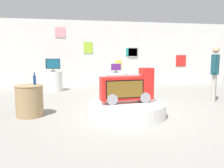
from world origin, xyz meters
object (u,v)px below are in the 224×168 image
(novelty_firetruck_tv, at_px, (128,89))
(tv_on_center_rear, at_px, (53,64))
(bottle_on_side_table, at_px, (35,80))
(display_pedestal_center_rear, at_px, (53,81))
(side_table_round, at_px, (29,100))
(display_pedestal_left_rear, at_px, (116,83))
(shopper_browsing_near_truck, at_px, (215,70))
(main_display_pedestal, at_px, (127,109))
(tv_on_left_rear, at_px, (116,68))

(novelty_firetruck_tv, relative_size, tv_on_center_rear, 2.26)
(novelty_firetruck_tv, height_order, bottle_on_side_table, novelty_firetruck_tv)
(novelty_firetruck_tv, relative_size, bottle_on_side_table, 4.41)
(display_pedestal_center_rear, xyz_separation_m, side_table_round, (-0.34, -3.65, -0.02))
(display_pedestal_left_rear, relative_size, display_pedestal_center_rear, 1.12)
(tv_on_center_rear, bearing_deg, novelty_firetruck_tv, -65.34)
(display_pedestal_left_rear, height_order, shopper_browsing_near_truck, shopper_browsing_near_truck)
(novelty_firetruck_tv, height_order, display_pedestal_center_rear, novelty_firetruck_tv)
(main_display_pedestal, xyz_separation_m, display_pedestal_left_rear, (0.41, 3.03, 0.23))
(display_pedestal_center_rear, bearing_deg, shopper_browsing_near_truck, -32.45)
(novelty_firetruck_tv, bearing_deg, tv_on_left_rear, 82.76)
(tv_on_center_rear, bearing_deg, tv_on_left_rear, -24.21)
(display_pedestal_center_rear, bearing_deg, main_display_pedestal, -65.59)
(main_display_pedestal, distance_m, tv_on_center_rear, 4.52)
(side_table_round, relative_size, bottle_on_side_table, 2.54)
(tv_on_left_rear, relative_size, display_pedestal_center_rear, 0.50)
(display_pedestal_center_rear, height_order, side_table_round, display_pedestal_center_rear)
(side_table_round, relative_size, shopper_browsing_near_truck, 0.44)
(display_pedestal_center_rear, xyz_separation_m, shopper_browsing_near_truck, (4.78, -3.04, 0.57))
(display_pedestal_center_rear, bearing_deg, bottle_on_side_table, -93.62)
(display_pedestal_left_rear, xyz_separation_m, bottle_on_side_table, (-2.47, -2.56, 0.45))
(display_pedestal_left_rear, xyz_separation_m, tv_on_center_rear, (-2.24, 1.00, 0.65))
(main_display_pedestal, xyz_separation_m, tv_on_center_rear, (-1.83, 4.03, 0.88))
(main_display_pedestal, height_order, display_pedestal_center_rear, display_pedestal_center_rear)
(bottle_on_side_table, bearing_deg, novelty_firetruck_tv, -12.82)
(tv_on_left_rear, xyz_separation_m, display_pedestal_center_rear, (-2.24, 1.01, -0.54))
(bottle_on_side_table, distance_m, shopper_browsing_near_truck, 5.03)
(display_pedestal_center_rear, distance_m, side_table_round, 3.67)
(main_display_pedestal, distance_m, bottle_on_side_table, 2.22)
(tv_on_center_rear, distance_m, shopper_browsing_near_truck, 5.66)
(tv_on_center_rear, xyz_separation_m, shopper_browsing_near_truck, (4.77, -3.03, -0.08))
(tv_on_left_rear, bearing_deg, main_display_pedestal, -97.68)
(tv_on_center_rear, bearing_deg, display_pedestal_center_rear, 110.00)
(novelty_firetruck_tv, bearing_deg, display_pedestal_center_rear, 114.66)
(main_display_pedestal, relative_size, novelty_firetruck_tv, 1.43)
(display_pedestal_center_rear, bearing_deg, tv_on_center_rear, -70.00)
(novelty_firetruck_tv, relative_size, display_pedestal_left_rear, 1.45)
(main_display_pedestal, distance_m, display_pedestal_center_rear, 4.44)
(side_table_round, bearing_deg, display_pedestal_left_rear, 45.62)
(display_pedestal_left_rear, bearing_deg, main_display_pedestal, -97.67)
(display_pedestal_center_rear, height_order, tv_on_center_rear, tv_on_center_rear)
(novelty_firetruck_tv, xyz_separation_m, bottle_on_side_table, (-2.08, 0.47, 0.20))
(tv_on_left_rear, bearing_deg, tv_on_center_rear, 155.79)
(side_table_round, bearing_deg, tv_on_center_rear, 84.59)
(tv_on_left_rear, height_order, shopper_browsing_near_truck, shopper_browsing_near_truck)
(display_pedestal_left_rear, distance_m, tv_on_center_rear, 2.54)
(shopper_browsing_near_truck, bearing_deg, bottle_on_side_table, -173.92)
(shopper_browsing_near_truck, bearing_deg, main_display_pedestal, -161.20)
(tv_on_center_rear, xyz_separation_m, bottle_on_side_table, (-0.23, -3.57, -0.20))
(novelty_firetruck_tv, xyz_separation_m, side_table_round, (-2.20, 0.39, -0.26))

